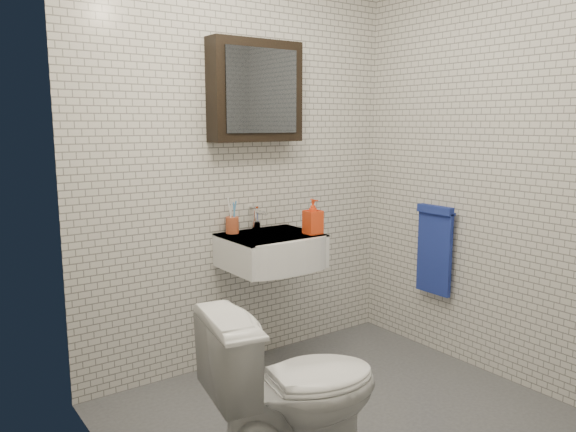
{
  "coord_description": "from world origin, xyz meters",
  "views": [
    {
      "loc": [
        -1.8,
        -1.98,
        1.52
      ],
      "look_at": [
        -0.05,
        0.45,
        1.02
      ],
      "focal_mm": 35.0,
      "sensor_mm": 36.0,
      "label": 1
    }
  ],
  "objects": [
    {
      "name": "towel_rail",
      "position": [
        1.04,
        0.35,
        0.72
      ],
      "size": [
        0.09,
        0.3,
        0.58
      ],
      "color": "silver",
      "rests_on": "room_shell"
    },
    {
      "name": "toothbrush_cup",
      "position": [
        -0.12,
        0.94,
        0.91
      ],
      "size": [
        0.1,
        0.1,
        0.22
      ],
      "rotation": [
        0.0,
        0.0,
        0.29
      ],
      "color": "#AC4B2B",
      "rests_on": "washbasin"
    },
    {
      "name": "room_shell",
      "position": [
        0.0,
        0.0,
        1.47
      ],
      "size": [
        2.22,
        2.02,
        2.51
      ],
      "color": "silver",
      "rests_on": "ground"
    },
    {
      "name": "soap_bottle",
      "position": [
        0.27,
        0.64,
        0.96
      ],
      "size": [
        0.1,
        0.1,
        0.21
      ],
      "primitive_type": "imported",
      "rotation": [
        0.0,
        0.0,
        -0.03
      ],
      "color": "orange",
      "rests_on": "washbasin"
    },
    {
      "name": "mirror_cabinet",
      "position": [
        0.05,
        0.93,
        1.7
      ],
      "size": [
        0.6,
        0.15,
        0.6
      ],
      "color": "black",
      "rests_on": "room_shell"
    },
    {
      "name": "washbasin",
      "position": [
        0.05,
        0.73,
        0.76
      ],
      "size": [
        0.55,
        0.5,
        0.2
      ],
      "color": "white",
      "rests_on": "room_shell"
    },
    {
      "name": "ground",
      "position": [
        0.0,
        0.0,
        0.01
      ],
      "size": [
        2.2,
        2.0,
        0.01
      ],
      "primitive_type": "cube",
      "color": "#47494E",
      "rests_on": "ground"
    },
    {
      "name": "toilet",
      "position": [
        -0.46,
        -0.17,
        0.39
      ],
      "size": [
        0.82,
        0.56,
        0.77
      ],
      "primitive_type": "imported",
      "rotation": [
        0.0,
        0.0,
        1.38
      ],
      "color": "white",
      "rests_on": "ground"
    },
    {
      "name": "faucet",
      "position": [
        0.05,
        0.93,
        0.92
      ],
      "size": [
        0.06,
        0.2,
        0.15
      ],
      "color": "silver",
      "rests_on": "washbasin"
    }
  ]
}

